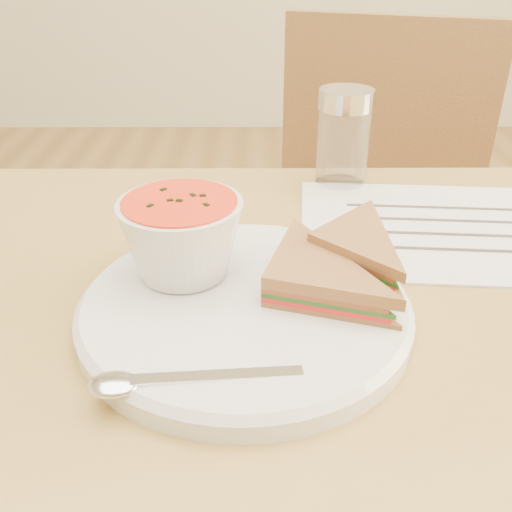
{
  "coord_description": "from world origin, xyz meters",
  "views": [
    {
      "loc": [
        -0.12,
        -0.41,
        1.04
      ],
      "look_at": [
        -0.11,
        0.01,
        0.8
      ],
      "focal_mm": 40.0,
      "sensor_mm": 36.0,
      "label": 1
    }
  ],
  "objects_px": {
    "soup_bowl": "(182,241)",
    "plate": "(245,310)",
    "condiment_shaker": "(343,138)",
    "chair_far": "(357,283)"
  },
  "relations": [
    {
      "from": "soup_bowl",
      "to": "plate",
      "type": "bearing_deg",
      "value": -35.8
    },
    {
      "from": "plate",
      "to": "condiment_shaker",
      "type": "relative_size",
      "value": 2.3
    },
    {
      "from": "chair_far",
      "to": "condiment_shaker",
      "type": "distance_m",
      "value": 0.42
    },
    {
      "from": "condiment_shaker",
      "to": "plate",
      "type": "bearing_deg",
      "value": -112.23
    },
    {
      "from": "chair_far",
      "to": "plate",
      "type": "height_order",
      "value": "chair_far"
    },
    {
      "from": "chair_far",
      "to": "soup_bowl",
      "type": "bearing_deg",
      "value": 79.77
    },
    {
      "from": "soup_bowl",
      "to": "chair_far",
      "type": "bearing_deg",
      "value": 61.02
    },
    {
      "from": "chair_far",
      "to": "plate",
      "type": "relative_size",
      "value": 3.19
    },
    {
      "from": "chair_far",
      "to": "condiment_shaker",
      "type": "height_order",
      "value": "chair_far"
    },
    {
      "from": "chair_far",
      "to": "soup_bowl",
      "type": "distance_m",
      "value": 0.64
    }
  ]
}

